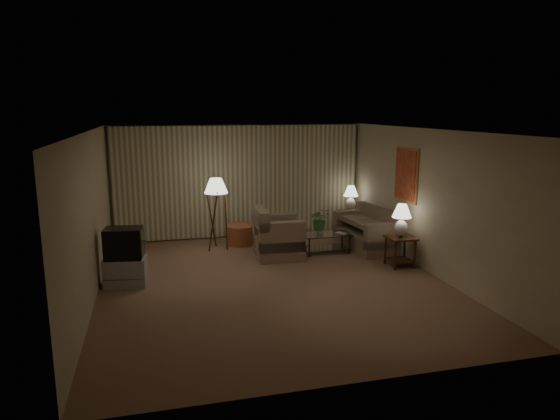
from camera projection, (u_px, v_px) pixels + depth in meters
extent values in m
plane|color=#7F5F46|center=(273.00, 282.00, 8.96)|extent=(7.00, 7.00, 0.00)
cube|color=#BDAB91|center=(239.00, 181.00, 12.02)|extent=(6.00, 0.04, 2.70)
cube|color=#BDAB91|center=(90.00, 218.00, 7.97)|extent=(0.04, 7.00, 2.70)
cube|color=#BDAB91|center=(427.00, 201.00, 9.41)|extent=(0.04, 7.00, 2.70)
cube|color=white|center=(273.00, 130.00, 8.42)|extent=(6.00, 7.00, 0.04)
cube|color=beige|center=(240.00, 181.00, 11.94)|extent=(5.85, 0.12, 2.65)
cube|color=#C48E44|center=(406.00, 175.00, 10.09)|extent=(0.03, 0.90, 1.10)
cube|color=maroon|center=(405.00, 175.00, 10.08)|extent=(0.02, 0.80, 1.00)
cube|color=gray|center=(365.00, 240.00, 11.10)|extent=(1.78, 1.13, 0.38)
cube|color=gray|center=(278.00, 247.00, 10.46)|extent=(1.05, 1.00, 0.43)
cube|color=#3B2510|center=(401.00, 238.00, 9.77)|extent=(0.52, 0.52, 0.04)
cube|color=#3B2510|center=(399.00, 260.00, 9.86)|extent=(0.44, 0.44, 0.02)
cylinder|color=#3B2510|center=(395.00, 256.00, 9.58)|extent=(0.05, 0.05, 0.56)
cylinder|color=#3B2510|center=(385.00, 250.00, 9.98)|extent=(0.05, 0.05, 0.56)
cylinder|color=#3B2510|center=(415.00, 255.00, 9.68)|extent=(0.05, 0.05, 0.56)
cylinder|color=#3B2510|center=(404.00, 249.00, 10.08)|extent=(0.05, 0.05, 0.56)
cube|color=#3B2510|center=(350.00, 212.00, 12.24)|extent=(0.51, 0.43, 0.04)
cube|color=#3B2510|center=(350.00, 230.00, 12.33)|extent=(0.43, 0.36, 0.02)
cylinder|color=#3B2510|center=(345.00, 225.00, 12.09)|extent=(0.05, 0.05, 0.56)
cylinder|color=#3B2510|center=(340.00, 222.00, 12.40)|extent=(0.05, 0.05, 0.56)
cylinder|color=#3B2510|center=(360.00, 224.00, 12.19)|extent=(0.05, 0.05, 0.56)
cylinder|color=#3B2510|center=(355.00, 222.00, 12.50)|extent=(0.05, 0.05, 0.56)
ellipsoid|color=silver|center=(401.00, 228.00, 9.73)|extent=(0.26, 0.26, 0.33)
cylinder|color=silver|center=(402.00, 218.00, 9.69)|extent=(0.03, 0.03, 0.08)
cone|color=beige|center=(402.00, 211.00, 9.66)|extent=(0.38, 0.38, 0.26)
ellipsoid|color=silver|center=(351.00, 204.00, 12.20)|extent=(0.25, 0.25, 0.31)
cylinder|color=silver|center=(351.00, 197.00, 12.16)|extent=(0.03, 0.03, 0.07)
cone|color=beige|center=(351.00, 191.00, 12.14)|extent=(0.36, 0.36, 0.25)
cube|color=silver|center=(326.00, 234.00, 10.73)|extent=(1.04, 0.57, 0.02)
cube|color=silver|center=(326.00, 248.00, 10.79)|extent=(0.97, 0.49, 0.01)
cylinder|color=#3D2F18|center=(309.00, 248.00, 10.46)|extent=(0.04, 0.04, 0.40)
cylinder|color=#3D2F18|center=(303.00, 242.00, 10.87)|extent=(0.04, 0.04, 0.40)
cylinder|color=#3D2F18|center=(349.00, 245.00, 10.68)|extent=(0.04, 0.04, 0.40)
cylinder|color=#3D2F18|center=(342.00, 240.00, 11.08)|extent=(0.04, 0.04, 0.40)
cube|color=#AEAEB0|center=(126.00, 272.00, 8.75)|extent=(0.83, 0.63, 0.50)
cube|color=black|center=(124.00, 243.00, 8.65)|extent=(0.74, 0.61, 0.54)
cylinder|color=#3B2510|center=(216.00, 194.00, 10.83)|extent=(0.04, 0.04, 0.23)
cone|color=beige|center=(216.00, 186.00, 10.79)|extent=(0.51, 0.51, 0.32)
cylinder|color=#B66C3D|center=(240.00, 235.00, 11.45)|extent=(0.69, 0.69, 0.44)
imported|color=white|center=(320.00, 231.00, 10.68)|extent=(0.17, 0.17, 0.16)
imported|color=#398039|center=(320.00, 216.00, 10.61)|extent=(0.45, 0.40, 0.47)
imported|color=olive|center=(339.00, 234.00, 10.69)|extent=(0.27, 0.29, 0.02)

